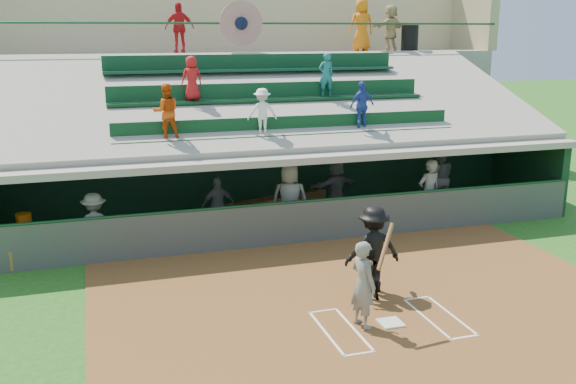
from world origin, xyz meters
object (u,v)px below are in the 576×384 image
object	(u,v)px
catcher	(368,275)
trash_bin	(410,38)
home_plate	(391,323)
batter_at_plate	(363,284)
white_table	(26,240)
water_cooler	(24,221)

from	to	relation	value
catcher	trash_bin	bearing A→B (deg)	-142.21
home_plate	batter_at_plate	bearing A→B (deg)	172.79
home_plate	white_table	size ratio (longest dim) A/B	0.57
catcher	batter_at_plate	bearing A→B (deg)	39.49
home_plate	trash_bin	world-z (taller)	trash_bin
white_table	water_cooler	xyz separation A→B (m)	(0.01, -0.05, 0.51)
white_table	trash_bin	bearing A→B (deg)	45.62
batter_at_plate	catcher	bearing A→B (deg)	61.38
batter_at_plate	trash_bin	world-z (taller)	trash_bin
batter_at_plate	white_table	distance (m)	8.79
catcher	trash_bin	xyz separation A→B (m)	(6.59, 11.27, 4.50)
batter_at_plate	white_table	size ratio (longest dim) A/B	2.61
home_plate	water_cooler	size ratio (longest dim) A/B	1.15
trash_bin	white_table	bearing A→B (deg)	-155.27
white_table	water_cooler	world-z (taller)	water_cooler
batter_at_plate	water_cooler	size ratio (longest dim) A/B	5.24
white_table	catcher	bearing A→B (deg)	-15.46
batter_at_plate	home_plate	bearing A→B (deg)	-7.21
white_table	home_plate	bearing A→B (deg)	-21.02
home_plate	trash_bin	xyz separation A→B (m)	(6.60, 12.37, 5.04)
trash_bin	home_plate	bearing A→B (deg)	-118.09
catcher	white_table	distance (m)	8.55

